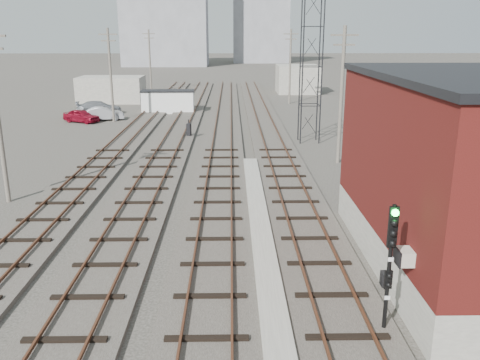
{
  "coord_description": "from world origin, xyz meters",
  "views": [
    {
      "loc": [
        -0.77,
        -5.53,
        8.55
      ],
      "look_at": [
        -0.39,
        16.29,
        2.2
      ],
      "focal_mm": 38.0,
      "sensor_mm": 36.0,
      "label": 1
    }
  ],
  "objects_px": {
    "car_silver": "(103,114)",
    "site_trailer": "(168,101)",
    "signal_mast": "(390,260)",
    "car_grey": "(99,107)",
    "car_red": "(81,116)",
    "switch_stand": "(189,130)"
  },
  "relations": [
    {
      "from": "site_trailer",
      "to": "car_red",
      "type": "distance_m",
      "value": 10.09
    },
    {
      "from": "car_red",
      "to": "car_grey",
      "type": "distance_m",
      "value": 5.45
    },
    {
      "from": "car_red",
      "to": "car_silver",
      "type": "relative_size",
      "value": 0.93
    },
    {
      "from": "signal_mast",
      "to": "car_grey",
      "type": "distance_m",
      "value": 46.57
    },
    {
      "from": "signal_mast",
      "to": "car_silver",
      "type": "distance_m",
      "value": 42.05
    },
    {
      "from": "signal_mast",
      "to": "site_trailer",
      "type": "height_order",
      "value": "signal_mast"
    },
    {
      "from": "site_trailer",
      "to": "car_silver",
      "type": "bearing_deg",
      "value": -140.87
    },
    {
      "from": "switch_stand",
      "to": "site_trailer",
      "type": "distance_m",
      "value": 14.74
    },
    {
      "from": "car_silver",
      "to": "car_red",
      "type": "bearing_deg",
      "value": 106.52
    },
    {
      "from": "site_trailer",
      "to": "car_grey",
      "type": "distance_m",
      "value": 7.51
    },
    {
      "from": "signal_mast",
      "to": "switch_stand",
      "type": "distance_m",
      "value": 30.25
    },
    {
      "from": "site_trailer",
      "to": "car_grey",
      "type": "bearing_deg",
      "value": -175.04
    },
    {
      "from": "car_silver",
      "to": "signal_mast",
      "type": "bearing_deg",
      "value": -170.46
    },
    {
      "from": "switch_stand",
      "to": "car_grey",
      "type": "height_order",
      "value": "switch_stand"
    },
    {
      "from": "car_grey",
      "to": "signal_mast",
      "type": "bearing_deg",
      "value": -167.46
    },
    {
      "from": "car_silver",
      "to": "car_grey",
      "type": "relative_size",
      "value": 0.84
    },
    {
      "from": "switch_stand",
      "to": "car_red",
      "type": "relative_size",
      "value": 0.39
    },
    {
      "from": "switch_stand",
      "to": "car_silver",
      "type": "bearing_deg",
      "value": 152.94
    },
    {
      "from": "car_red",
      "to": "car_grey",
      "type": "height_order",
      "value": "car_grey"
    },
    {
      "from": "car_silver",
      "to": "site_trailer",
      "type": "bearing_deg",
      "value": -63.78
    },
    {
      "from": "signal_mast",
      "to": "site_trailer",
      "type": "xyz_separation_m",
      "value": [
        -11.46,
        43.44,
        -1.12
      ]
    },
    {
      "from": "site_trailer",
      "to": "car_silver",
      "type": "relative_size",
      "value": 1.45
    }
  ]
}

